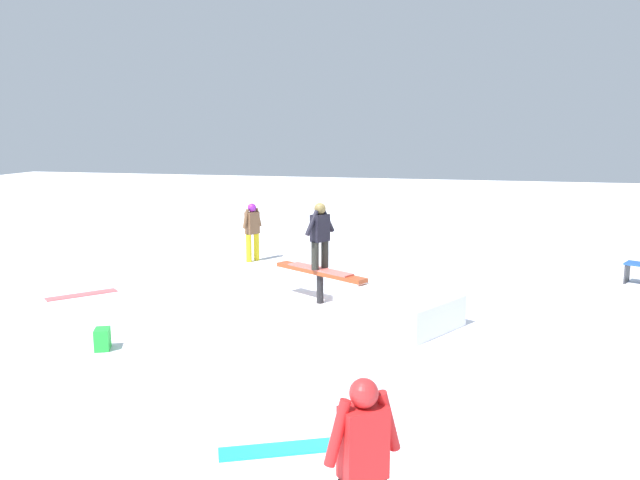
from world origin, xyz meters
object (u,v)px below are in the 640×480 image
(rail_feature, at_px, (320,275))
(backpack_on_snow, at_px, (102,339))
(loose_snowboard_coral, at_px, (82,295))
(folding_chair, at_px, (639,266))
(bystander_red, at_px, (363,461))
(bystander_brown, at_px, (252,229))
(loose_snowboard_cyan, at_px, (285,449))
(main_rider_on_rail, at_px, (320,237))

(rail_feature, distance_m, backpack_on_snow, 4.32)
(loose_snowboard_coral, bearing_deg, folding_chair, -30.06)
(bystander_red, distance_m, backpack_on_snow, 6.16)
(bystander_brown, xyz_separation_m, backpack_on_snow, (0.08, 6.73, -0.68))
(loose_snowboard_cyan, relative_size, backpack_on_snow, 4.22)
(backpack_on_snow, bearing_deg, main_rider_on_rail, 117.49)
(main_rider_on_rail, xyz_separation_m, bystander_brown, (2.62, -3.38, -0.48))
(rail_feature, relative_size, backpack_on_snow, 6.09)
(loose_snowboard_coral, bearing_deg, loose_snowboard_cyan, -88.35)
(bystander_brown, height_order, loose_snowboard_coral, bystander_brown)
(rail_feature, height_order, backpack_on_snow, rail_feature)
(folding_chair, bearing_deg, loose_snowboard_cyan, -5.23)
(folding_chair, bearing_deg, loose_snowboard_coral, -44.91)
(bystander_red, distance_m, bystander_brown, 11.55)
(rail_feature, bearing_deg, backpack_on_snow, 81.39)
(main_rider_on_rail, height_order, bystander_red, main_rider_on_rail)
(loose_snowboard_coral, height_order, folding_chair, folding_chair)
(loose_snowboard_coral, relative_size, backpack_on_snow, 4.13)
(rail_feature, relative_size, bystander_brown, 1.37)
(bystander_red, xyz_separation_m, bystander_brown, (4.70, -10.55, -0.03))
(bystander_red, bearing_deg, main_rider_on_rail, 67.01)
(rail_feature, xyz_separation_m, folding_chair, (-6.50, -3.10, -0.15))
(rail_feature, bearing_deg, bystander_brown, -21.98)
(bystander_brown, distance_m, loose_snowboard_coral, 4.70)
(main_rider_on_rail, height_order, folding_chair, main_rider_on_rail)
(bystander_brown, height_order, loose_snowboard_cyan, bystander_brown)
(bystander_red, xyz_separation_m, loose_snowboard_coral, (7.03, -6.55, -0.86))
(main_rider_on_rail, xyz_separation_m, folding_chair, (-6.50, -3.10, -0.91))
(main_rider_on_rail, height_order, loose_snowboard_coral, main_rider_on_rail)
(main_rider_on_rail, relative_size, bystander_red, 0.95)
(main_rider_on_rail, bearing_deg, loose_snowboard_cyan, 130.28)
(rail_feature, bearing_deg, main_rider_on_rail, 0.00)
(main_rider_on_rail, relative_size, folding_chair, 1.68)
(bystander_red, relative_size, loose_snowboard_coral, 1.11)
(backpack_on_snow, bearing_deg, bystander_red, 27.78)
(loose_snowboard_coral, bearing_deg, main_rider_on_rail, -40.93)
(rail_feature, relative_size, loose_snowboard_coral, 1.47)
(bystander_red, xyz_separation_m, loose_snowboard_cyan, (1.11, -1.53, -0.86))
(bystander_red, relative_size, backpack_on_snow, 4.59)
(rail_feature, distance_m, main_rider_on_rail, 0.76)
(bystander_brown, bearing_deg, loose_snowboard_cyan, -130.56)
(rail_feature, bearing_deg, loose_snowboard_cyan, 130.11)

